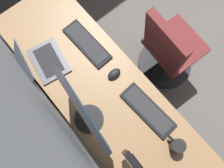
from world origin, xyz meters
The scene contains 9 objects.
desk centered at (0.25, 1.65, 0.66)m, with size 2.08×0.62×0.73m.
drawer_pedestal centered at (0.59, 1.68, 0.35)m, with size 0.40×0.51×0.69m.
monitor_primary centered at (0.21, 1.84, 0.98)m, with size 0.53×0.20×0.44m.
laptop_leftmost centered at (0.74, 1.87, 0.78)m, with size 0.36×0.37×0.21m.
keyboard_main centered at (0.66, 1.51, 0.74)m, with size 0.42×0.15×0.02m.
keyboard_spare centered at (-0.01, 1.50, 0.74)m, with size 0.43×0.17×0.02m.
mouse_main centered at (0.34, 1.51, 0.75)m, with size 0.06×0.10×0.03m, color black.
coffee_mug centered at (-0.30, 1.52, 0.78)m, with size 0.13×0.09×0.10m.
office_chair centered at (0.27, 0.94, 0.46)m, with size 0.56×0.57×0.97m.
Camera 1 is at (-0.03, 1.84, 2.27)m, focal length 35.86 mm.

